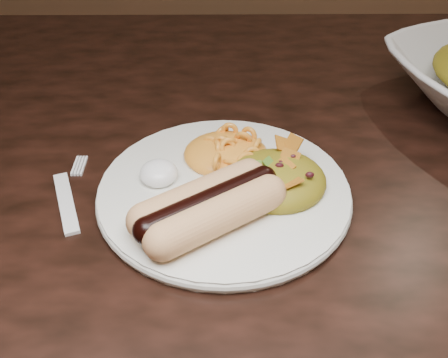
{
  "coord_description": "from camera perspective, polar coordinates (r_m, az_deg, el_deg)",
  "views": [
    {
      "loc": [
        0.02,
        -0.5,
        1.11
      ],
      "look_at": [
        0.02,
        -0.08,
        0.77
      ],
      "focal_mm": 42.0,
      "sensor_mm": 36.0,
      "label": 1
    }
  ],
  "objects": [
    {
      "name": "taco_salad",
      "position": [
        0.54,
        5.78,
        0.81
      ],
      "size": [
        0.11,
        0.1,
        0.05
      ],
      "rotation": [
        0.0,
        0.0,
        0.22
      ],
      "color": "#AA6B10",
      "rests_on": "plate"
    },
    {
      "name": "fork",
      "position": [
        0.57,
        -16.82,
        -2.46
      ],
      "size": [
        0.06,
        0.13,
        0.0
      ],
      "primitive_type": "cube",
      "rotation": [
        0.0,
        0.0,
        0.35
      ],
      "color": "silver",
      "rests_on": "table"
    },
    {
      "name": "plate",
      "position": [
        0.55,
        0.0,
        -1.37
      ],
      "size": [
        0.3,
        0.3,
        0.01
      ],
      "primitive_type": "cylinder",
      "rotation": [
        0.0,
        0.0,
        -0.14
      ],
      "color": "silver",
      "rests_on": "table"
    },
    {
      "name": "sour_cream",
      "position": [
        0.56,
        -7.16,
        1.0
      ],
      "size": [
        0.05,
        0.05,
        0.02
      ],
      "primitive_type": "ellipsoid",
      "rotation": [
        0.0,
        0.0,
        0.36
      ],
      "color": "white",
      "rests_on": "plate"
    },
    {
      "name": "hotdog",
      "position": [
        0.5,
        -1.68,
        -2.91
      ],
      "size": [
        0.12,
        0.13,
        0.04
      ],
      "rotation": [
        0.0,
        0.0,
        0.6
      ],
      "color": "#F3B56D",
      "rests_on": "plate"
    },
    {
      "name": "mac_and_cheese",
      "position": [
        0.58,
        0.2,
        3.9
      ],
      "size": [
        0.12,
        0.11,
        0.04
      ],
      "primitive_type": "ellipsoid",
      "rotation": [
        0.0,
        0.0,
        0.31
      ],
      "color": "#FFBB41",
      "rests_on": "plate"
    },
    {
      "name": "table",
      "position": [
        0.68,
        -1.74,
        -3.83
      ],
      "size": [
        1.6,
        0.9,
        0.75
      ],
      "color": "black",
      "rests_on": "floor"
    }
  ]
}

